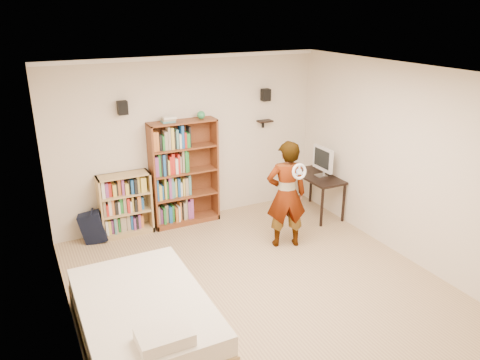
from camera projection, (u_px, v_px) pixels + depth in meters
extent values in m
cube|color=tan|center=(263.00, 290.00, 5.94)|extent=(4.50, 5.00, 0.01)
cube|color=beige|center=(189.00, 141.00, 7.57)|extent=(4.50, 0.02, 2.70)
cube|color=beige|center=(435.00, 307.00, 3.37)|extent=(4.50, 0.02, 2.70)
cube|color=beige|center=(63.00, 230.00, 4.53)|extent=(0.02, 5.00, 2.70)
cube|color=beige|center=(408.00, 165.00, 6.41)|extent=(0.02, 5.00, 2.70)
cube|color=white|center=(267.00, 75.00, 5.00)|extent=(4.50, 5.00, 0.02)
cube|color=white|center=(187.00, 57.00, 7.08)|extent=(4.50, 0.06, 0.06)
cube|color=white|center=(461.00, 127.00, 2.94)|extent=(4.50, 0.06, 0.06)
cube|color=white|center=(46.00, 94.00, 4.08)|extent=(0.06, 5.00, 0.06)
cube|color=white|center=(419.00, 67.00, 5.94)|extent=(0.06, 5.00, 0.06)
cube|color=black|center=(123.00, 108.00, 6.82)|extent=(0.14, 0.12, 0.20)
cube|color=black|center=(266.00, 95.00, 7.82)|extent=(0.14, 0.12, 0.20)
cube|color=black|center=(265.00, 121.00, 7.99)|extent=(0.25, 0.16, 0.02)
imported|color=black|center=(286.00, 195.00, 6.81)|extent=(0.68, 0.55, 1.63)
torus|color=silver|center=(299.00, 172.00, 6.40)|extent=(0.23, 0.09, 0.23)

